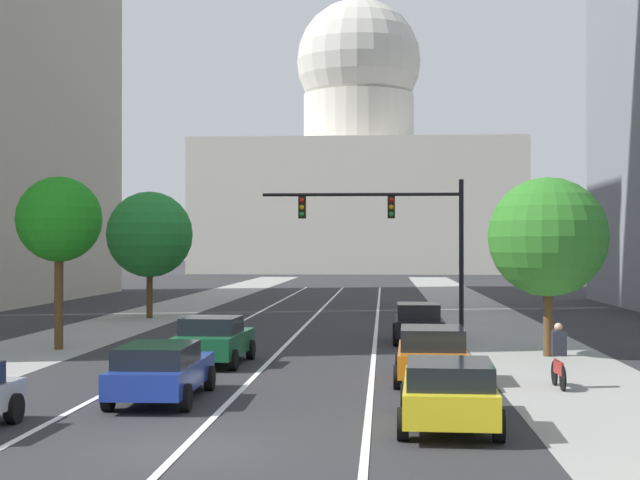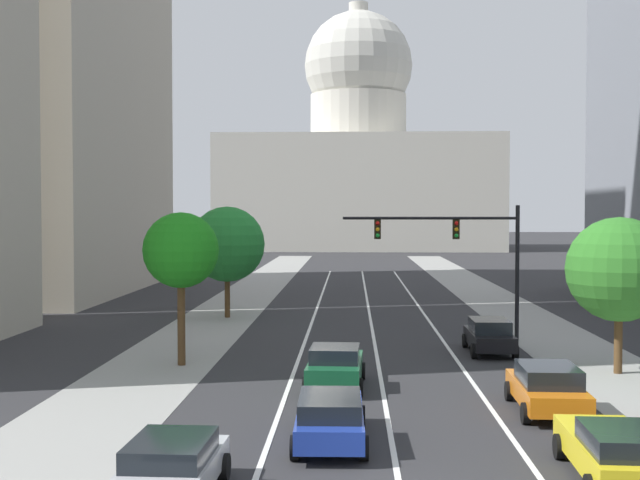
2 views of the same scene
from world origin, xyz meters
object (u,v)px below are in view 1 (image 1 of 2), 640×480
Objects in this scene: car_orange at (432,353)px; car_black at (418,322)px; street_tree_mid_left at (59,220)px; street_tree_far_right at (548,237)px; traffic_signal_mast at (397,224)px; capitol_building at (359,175)px; car_green at (213,340)px; street_tree_near_left at (150,235)px; cyclist at (559,356)px; car_yellow at (449,391)px; car_blue at (161,370)px.

car_black is at bearing 1.60° from car_orange.
street_tree_mid_left reaches higher than street_tree_far_right.
traffic_signal_mast is at bearing 4.63° from car_orange.
street_tree_far_right is (17.31, -1.07, -0.64)m from street_tree_mid_left.
capitol_building is 10.12× the size of car_orange.
capitol_building reaches higher than car_green.
capitol_building is 93.69m from street_tree_near_left.
capitol_building is at bearing 2.29° from cyclist.
street_tree_near_left is (-13.49, 29.45, 3.60)m from car_yellow.
car_yellow is 0.73× the size of street_tree_near_left.
car_green is at bearing 64.09° from cyclist.
cyclist is at bearing -54.82° from street_tree_near_left.
car_yellow is (-0.01, -6.75, -0.03)m from car_orange.
capitol_building reaches higher than cyclist.
car_orange is 0.73× the size of street_tree_mid_left.
car_black is 0.89× the size of car_yellow.
street_tree_mid_left reaches higher than car_yellow.
car_green is 20.76m from street_tree_near_left.
traffic_signal_mast reaches higher than car_yellow.
capitol_building is 10.74× the size of car_black.
car_orange reaches higher than car_yellow.
traffic_signal_mast reaches higher than car_blue.
traffic_signal_mast is 16.76m from cyclist.
car_green is (-6.71, 3.40, -0.01)m from car_orange.
street_tree_mid_left is 15.24m from street_tree_near_left.
traffic_signal_mast is at bearing 30.61° from street_tree_mid_left.
car_black reaches higher than car_yellow.
car_green is (-6.71, -7.49, -0.01)m from car_black.
car_black reaches higher than car_orange.
street_tree_far_right is at bearing -42.62° from street_tree_near_left.
car_green is 10.91m from cyclist.
capitol_building reaches higher than street_tree_mid_left.
street_tree_mid_left is (-6.38, 4.06, 3.90)m from car_green.
capitol_building is at bearing 94.85° from street_tree_far_right.
car_green is 13.39m from traffic_signal_mast.
street_tree_mid_left is at bearing -94.27° from capitol_building.
street_tree_near_left reaches higher than cyclist.
capitol_building is 5.33× the size of traffic_signal_mast.
traffic_signal_mast is 1.38× the size of street_tree_mid_left.
car_yellow is 0.79× the size of street_tree_far_right.
car_orange is (5.03, -115.47, -13.56)m from capitol_building.
capitol_building is at bearing 4.11° from car_orange.
car_blue is 7.33m from car_yellow.
street_tree_near_left is at bearing 32.35° from car_orange.
car_yellow is 0.56× the size of traffic_signal_mast.
street_tree_far_right is (10.92, 10.16, 3.30)m from car_blue.
street_tree_far_right is at bearing -59.10° from traffic_signal_mast.
car_orange is (6.70, 3.77, 0.04)m from car_blue.
street_tree_far_right reaches higher than car_black.
cyclist is at bearing -27.54° from car_yellow.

